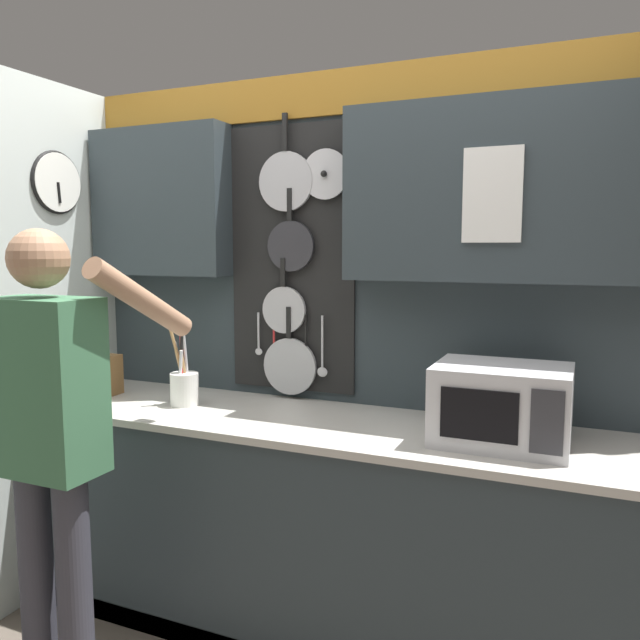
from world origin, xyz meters
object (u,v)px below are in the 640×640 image
Objects in this scene: microwave at (502,405)px; person at (49,423)px; utensil_crock at (184,386)px; knife_block at (103,375)px.

microwave is 0.28× the size of person.
utensil_crock is at bearing 179.92° from microwave.
utensil_crock is (0.45, 0.00, -0.01)m from knife_block.
knife_block is (-1.80, 0.00, -0.04)m from microwave.
microwave is at bearing -0.03° from knife_block.
microwave reaches higher than knife_block.
person is at bearing -98.05° from utensil_crock.
person reaches higher than knife_block.
utensil_crock reaches higher than microwave.
microwave is 1.36× the size of utensil_crock.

